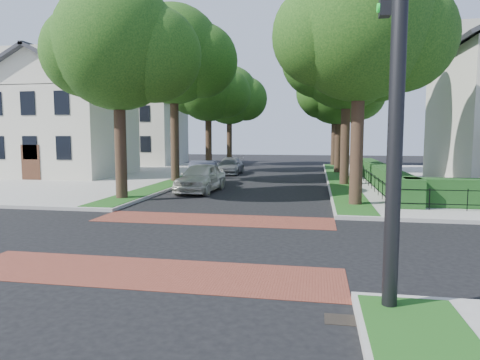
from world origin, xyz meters
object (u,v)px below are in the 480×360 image
object	(u,v)px
traffic_signal	(384,44)
parked_car_rear	(230,166)
parked_car_front	(201,178)
parked_car_middle	(203,173)

from	to	relation	value
traffic_signal	parked_car_rear	bearing A→B (deg)	106.93
parked_car_front	parked_car_middle	bearing A→B (deg)	106.02
traffic_signal	parked_car_front	distance (m)	17.52
traffic_signal	parked_car_middle	world-z (taller)	traffic_signal
parked_car_front	parked_car_middle	world-z (taller)	parked_car_front
parked_car_front	parked_car_middle	distance (m)	3.19
parked_car_rear	parked_car_middle	bearing A→B (deg)	-91.82
traffic_signal	parked_car_rear	distance (m)	28.36
parked_car_rear	parked_car_front	bearing A→B (deg)	-88.09
traffic_signal	parked_car_front	world-z (taller)	traffic_signal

